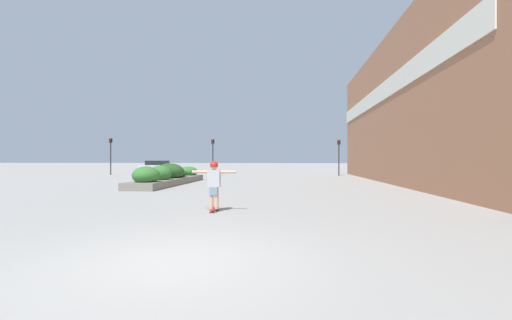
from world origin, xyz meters
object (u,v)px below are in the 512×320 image
at_px(car_leftmost, 158,166).
at_px(traffic_light_right, 339,151).
at_px(skateboarder, 214,180).
at_px(skateboard, 214,209).
at_px(traffic_light_far_left, 111,150).
at_px(car_center_left, 425,166).
at_px(traffic_light_left, 213,151).

distance_m(car_leftmost, traffic_light_right, 22.66).
distance_m(skateboarder, car_leftmost, 34.48).
xyz_separation_m(skateboard, traffic_light_far_left, (-16.24, 23.70, 2.50)).
height_order(skateboarder, car_center_left, car_center_left).
bearing_deg(traffic_light_far_left, traffic_light_right, 0.38).
distance_m(car_center_left, traffic_light_left, 23.36).
distance_m(car_center_left, traffic_light_right, 11.52).
bearing_deg(skateboard, skateboarder, 0.00).
height_order(skateboard, skateboarder, skateboarder).
bearing_deg(skateboarder, traffic_light_right, 73.97).
xyz_separation_m(skateboard, car_leftmost, (-14.15, 31.45, 0.70)).
bearing_deg(car_center_left, traffic_light_left, -76.82).
xyz_separation_m(skateboarder, car_center_left, (17.25, 29.14, -0.13)).
relative_size(skateboard, traffic_light_right, 0.20).
bearing_deg(car_leftmost, car_center_left, 85.81).
bearing_deg(traffic_light_left, car_leftmost, 138.86).
bearing_deg(traffic_light_far_left, car_center_left, 9.23).
xyz_separation_m(skateboard, traffic_light_left, (-5.43, 23.83, 2.41)).
bearing_deg(skateboard, car_leftmost, 114.85).
bearing_deg(traffic_light_right, skateboarder, -106.65).
height_order(traffic_light_right, traffic_light_far_left, traffic_light_far_left).
xyz_separation_m(skateboarder, traffic_light_far_left, (-16.24, 23.70, 1.60)).
height_order(skateboard, traffic_light_far_left, traffic_light_far_left).
height_order(car_center_left, traffic_light_far_left, traffic_light_far_left).
relative_size(skateboard, traffic_light_left, 0.19).
bearing_deg(skateboarder, car_leftmost, 114.85).
relative_size(skateboarder, traffic_light_left, 0.40).
xyz_separation_m(skateboard, car_center_left, (17.25, 29.14, 0.77)).
relative_size(skateboarder, car_center_left, 0.35).
relative_size(skateboard, skateboarder, 0.47).
xyz_separation_m(skateboarder, car_leftmost, (-14.15, 31.45, -0.20)).
distance_m(skateboard, car_center_left, 33.88).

